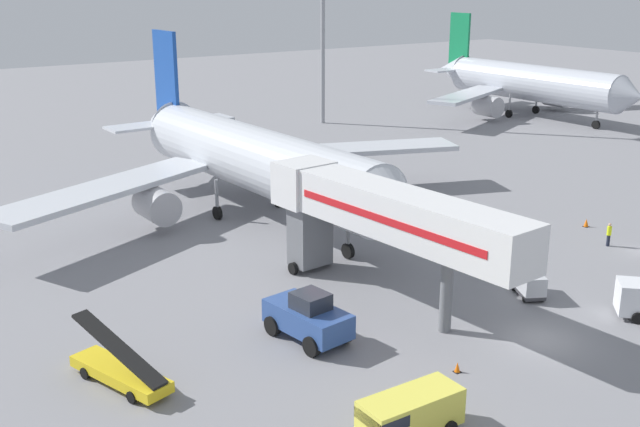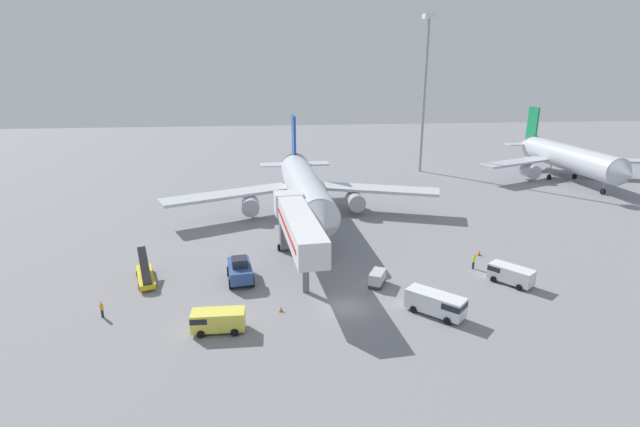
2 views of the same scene
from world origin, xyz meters
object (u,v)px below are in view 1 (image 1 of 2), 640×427
object	(u,v)px
pushback_tug	(308,317)
belt_loader_truck	(120,370)
safety_cone_alpha	(586,223)
jet_bridge	(377,213)
baggage_cart_outer_right	(529,283)
ground_crew_worker_midground	(609,234)
airplane_at_gate	(250,158)
safety_cone_bravo	(457,367)
airplane_background	(527,83)
service_van_near_right	(408,413)

from	to	relation	value
pushback_tug	belt_loader_truck	size ratio (longest dim) A/B	0.86
safety_cone_alpha	jet_bridge	bearing A→B (deg)	-175.02
jet_bridge	baggage_cart_outer_right	bearing A→B (deg)	-30.84
jet_bridge	ground_crew_worker_midground	distance (m)	20.74
airplane_at_gate	jet_bridge	world-z (taller)	airplane_at_gate
ground_crew_worker_midground	belt_loader_truck	bearing A→B (deg)	179.11
safety_cone_bravo	airplane_background	distance (m)	76.91
jet_bridge	airplane_background	size ratio (longest dim) A/B	0.52
service_van_near_right	safety_cone_alpha	xyz separation A→B (m)	(30.46, 14.38, -0.79)
airplane_at_gate	service_van_near_right	world-z (taller)	airplane_at_gate
belt_loader_truck	service_van_near_right	world-z (taller)	belt_loader_truck
belt_loader_truck	safety_cone_bravo	size ratio (longest dim) A/B	11.53
baggage_cart_outer_right	ground_crew_worker_midground	size ratio (longest dim) A/B	1.65
airplane_at_gate	service_van_near_right	distance (m)	33.76
belt_loader_truck	safety_cone_bravo	xyz separation A→B (m)	(14.37, -8.23, -0.48)
safety_cone_alpha	safety_cone_bravo	world-z (taller)	safety_cone_alpha
airplane_at_gate	ground_crew_worker_midground	world-z (taller)	airplane_at_gate
belt_loader_truck	airplane_background	xyz separation A→B (m)	(73.73, 40.46, 3.90)
pushback_tug	belt_loader_truck	bearing A→B (deg)	174.47
baggage_cart_outer_right	airplane_at_gate	bearing A→B (deg)	103.55
baggage_cart_outer_right	ground_crew_worker_midground	world-z (taller)	ground_crew_worker_midground
baggage_cart_outer_right	service_van_near_right	bearing A→B (deg)	-154.89
pushback_tug	safety_cone_bravo	distance (m)	8.43
airplane_at_gate	belt_loader_truck	world-z (taller)	airplane_at_gate
baggage_cart_outer_right	airplane_background	xyz separation A→B (m)	(49.00, 44.07, 3.79)
belt_loader_truck	safety_cone_alpha	distance (m)	39.27
ground_crew_worker_midground	safety_cone_alpha	distance (m)	4.56
ground_crew_worker_midground	safety_cone_alpha	bearing A→B (deg)	57.36
baggage_cart_outer_right	airplane_background	world-z (taller)	airplane_background
baggage_cart_outer_right	safety_cone_bravo	world-z (taller)	baggage_cart_outer_right
jet_bridge	service_van_near_right	bearing A→B (deg)	-122.42
airplane_at_gate	safety_cone_alpha	size ratio (longest dim) A/B	64.95
belt_loader_truck	baggage_cart_outer_right	xyz separation A→B (m)	(24.73, -3.61, 0.11)
baggage_cart_outer_right	ground_crew_worker_midground	xyz separation A→B (m)	(11.96, 3.04, 0.07)
belt_loader_truck	ground_crew_worker_midground	world-z (taller)	belt_loader_truck
pushback_tug	ground_crew_worker_midground	size ratio (longest dim) A/B	3.05
belt_loader_truck	safety_cone_alpha	size ratio (longest dim) A/B	9.35
safety_cone_bravo	ground_crew_worker_midground	bearing A→B (deg)	18.94
safety_cone_alpha	airplane_background	world-z (taller)	airplane_background
belt_loader_truck	safety_cone_bravo	bearing A→B (deg)	-29.81
pushback_tug	airplane_at_gate	bearing A→B (deg)	68.40
jet_bridge	safety_cone_bravo	size ratio (longest dim) A/B	36.29
service_van_near_right	safety_cone_bravo	world-z (taller)	service_van_near_right
service_van_near_right	belt_loader_truck	bearing A→B (deg)	127.92
pushback_tug	ground_crew_worker_midground	bearing A→B (deg)	0.90
service_van_near_right	ground_crew_worker_midground	xyz separation A→B (m)	(28.02, 10.56, -0.19)
airplane_at_gate	pushback_tug	xyz separation A→B (m)	(-8.65, -21.84, -3.48)
pushback_tug	airplane_background	distance (m)	75.94
airplane_at_gate	service_van_near_right	size ratio (longest dim) A/B	9.30
airplane_at_gate	service_van_near_right	bearing A→B (deg)	-107.62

